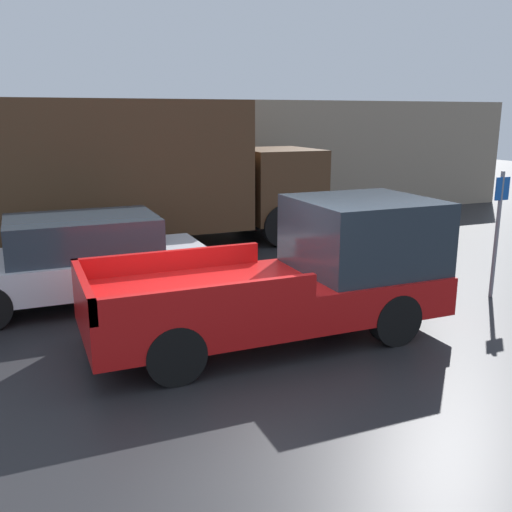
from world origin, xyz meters
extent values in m
plane|color=#232326|center=(0.00, 0.00, 0.00)|extent=(60.00, 60.00, 0.00)
cube|color=gray|center=(0.00, 9.33, 1.82)|extent=(28.00, 0.15, 3.63)
cube|color=red|center=(0.76, 0.23, 0.62)|extent=(5.17, 2.06, 0.56)
cube|color=#28333D|center=(2.36, 0.23, 1.44)|extent=(1.96, 1.94, 1.08)
cube|color=red|center=(-0.40, 1.21, 1.06)|extent=(2.84, 0.10, 0.31)
cube|color=red|center=(-0.40, -0.75, 1.06)|extent=(2.84, 0.10, 0.31)
cube|color=red|center=(-1.77, 0.23, 1.06)|extent=(0.10, 2.06, 0.31)
cylinder|color=black|center=(2.36, 1.14, 0.38)|extent=(0.76, 0.26, 0.76)
cylinder|color=black|center=(2.36, -0.69, 0.38)|extent=(0.76, 0.26, 0.76)
cylinder|color=black|center=(-0.84, 1.14, 0.38)|extent=(0.76, 0.26, 0.76)
cylinder|color=black|center=(-0.84, -0.69, 0.38)|extent=(0.76, 0.26, 0.76)
cube|color=silver|center=(-1.61, 3.01, 0.59)|extent=(4.53, 1.99, 0.56)
cube|color=#28333D|center=(-1.47, 3.01, 1.19)|extent=(2.49, 1.75, 0.64)
cylinder|color=black|center=(-0.20, 3.91, 0.36)|extent=(0.72, 0.22, 0.72)
cylinder|color=black|center=(-0.20, 2.12, 0.36)|extent=(0.72, 0.22, 0.72)
cube|color=#4C331E|center=(3.88, 6.65, 1.42)|extent=(1.90, 2.27, 1.84)
cube|color=#4C331E|center=(-0.53, 6.65, 2.01)|extent=(6.57, 2.39, 3.03)
cylinder|color=black|center=(3.54, 7.71, 0.52)|extent=(1.04, 0.30, 1.04)
cylinder|color=black|center=(3.54, 5.59, 0.52)|extent=(1.04, 0.30, 1.04)
cylinder|color=black|center=(-1.87, 7.71, 0.52)|extent=(1.04, 0.30, 1.04)
cylinder|color=black|center=(-1.87, 5.59, 0.52)|extent=(1.04, 0.30, 1.04)
cylinder|color=gray|center=(5.32, 0.47, 1.13)|extent=(0.07, 0.07, 2.26)
cube|color=blue|center=(5.32, 0.45, 1.96)|extent=(0.30, 0.02, 0.40)
camera|label=1|loc=(-2.39, -6.99, 3.20)|focal=40.00mm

